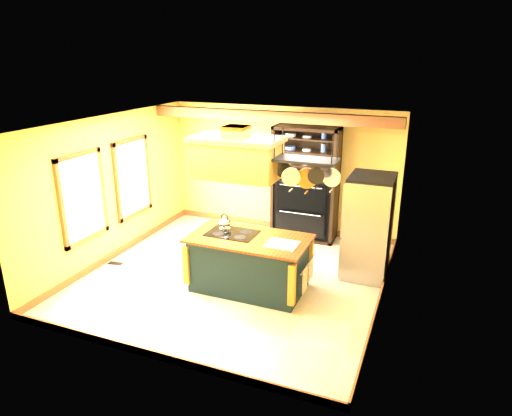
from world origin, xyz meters
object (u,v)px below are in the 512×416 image
Objects in this scene: hutch at (305,196)px; pot_rack at (306,167)px; kitchen_island at (249,263)px; range_hood at (236,156)px; refrigerator at (368,229)px.

pot_rack is at bearing -74.80° from hutch.
kitchen_island is at bearing -179.37° from pot_rack.
hutch is at bearing 85.38° from kitchen_island.
refrigerator is (1.90, 1.26, -1.38)m from range_hood.
pot_rack is 1.98m from refrigerator.
hutch is (-0.69, 2.54, -1.26)m from pot_rack.
pot_rack is at bearing 0.55° from range_hood.
pot_rack is 0.43× the size of hutch.
pot_rack reaches higher than refrigerator.
refrigerator is at bearing 36.61° from kitchen_island.
pot_rack is 2.92m from hutch.
hutch reaches higher than refrigerator.
range_hood is 1.11m from pot_rack.
hutch is at bearing 80.82° from range_hood.
refrigerator is 0.75× the size of hutch.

